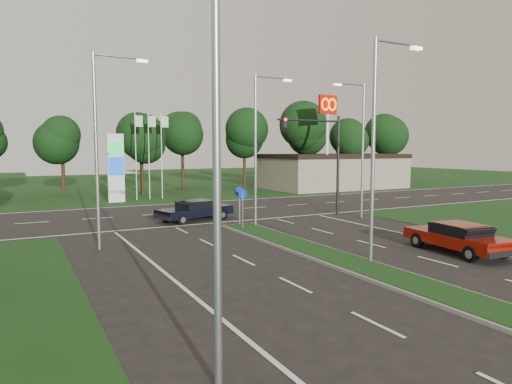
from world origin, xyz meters
name	(u,v)px	position (x,y,z in m)	size (l,w,h in m)	color
ground	(495,314)	(0.00, 0.00, 0.00)	(160.00, 160.00, 0.00)	black
verge_far	(115,184)	(0.00, 55.00, 0.00)	(160.00, 50.00, 0.02)	#163411
cross_road	(196,212)	(0.00, 24.00, 0.00)	(160.00, 12.00, 0.02)	black
median_kerb	(392,277)	(0.00, 4.00, 0.06)	(2.00, 26.00, 0.12)	slate
commercial_building	(333,171)	(22.00, 36.00, 2.00)	(16.00, 9.00, 4.00)	gray
streetlight_median_near	(377,139)	(1.00, 6.00, 5.08)	(2.53, 0.22, 9.00)	gray
streetlight_median_far	(258,142)	(1.00, 16.00, 5.08)	(2.53, 0.22, 9.00)	gray
streetlight_left_near	(226,127)	(-8.30, 0.00, 5.08)	(2.53, 0.22, 9.00)	gray
streetlight_left_far	(100,140)	(-8.30, 14.00, 5.08)	(2.53, 0.22, 9.00)	gray
streetlight_right_far	(361,143)	(8.80, 16.00, 5.08)	(2.53, 0.22, 9.00)	gray
traffic_signal	(323,149)	(7.19, 18.00, 4.65)	(5.10, 0.42, 7.00)	black
median_signs	(241,199)	(0.00, 16.40, 1.71)	(1.16, 1.76, 2.38)	gray
gas_pylon	(118,166)	(-3.79, 33.05, 3.20)	(5.80, 1.26, 8.00)	silver
mcdonalds_sign	(328,118)	(18.00, 31.97, 7.99)	(2.20, 0.47, 10.40)	silver
treeline_far	(142,128)	(0.10, 39.93, 6.83)	(6.00, 6.00, 9.90)	black
red_sedan	(459,237)	(5.70, 5.70, 0.72)	(2.51, 5.08, 1.35)	maroon
navy_sedan	(195,210)	(-1.55, 20.01, 0.72)	(5.20, 3.12, 1.34)	black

